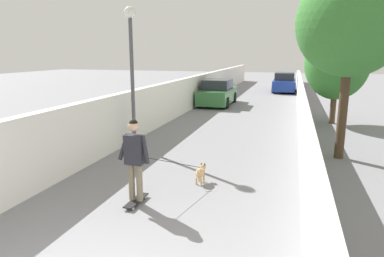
% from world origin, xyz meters
% --- Properties ---
extents(ground_plane, '(80.00, 80.00, 0.00)m').
position_xyz_m(ground_plane, '(14.00, 0.00, 0.00)').
color(ground_plane, gray).
extents(wall_left, '(48.00, 0.30, 1.78)m').
position_xyz_m(wall_left, '(12.00, 2.98, 0.89)').
color(wall_left, silver).
rests_on(wall_left, ground).
extents(fence_right, '(48.00, 0.30, 1.23)m').
position_xyz_m(fence_right, '(12.00, -2.98, 0.61)').
color(fence_right, silver).
rests_on(fence_right, ground).
extents(tree_right_near, '(3.01, 3.01, 5.46)m').
position_xyz_m(tree_right_near, '(7.50, -3.97, 3.91)').
color(tree_right_near, '#473523').
rests_on(tree_right_near, ground).
extents(tree_right_mid, '(2.72, 2.72, 4.30)m').
position_xyz_m(tree_right_mid, '(13.00, -4.29, 2.68)').
color(tree_right_mid, brown).
rests_on(tree_right_mid, ground).
extents(lamp_post, '(0.36, 0.36, 4.49)m').
position_xyz_m(lamp_post, '(6.82, 2.43, 3.06)').
color(lamp_post, '#4C4C51').
rests_on(lamp_post, ground).
extents(skateboard, '(0.81, 0.22, 0.08)m').
position_xyz_m(skateboard, '(2.83, 0.48, 0.07)').
color(skateboard, black).
rests_on(skateboard, ground).
extents(person_skateboarder, '(0.23, 0.71, 1.71)m').
position_xyz_m(person_skateboarder, '(2.83, 0.48, 1.08)').
color(person_skateboarder, '#726651').
rests_on(person_skateboarder, skateboard).
extents(dog, '(1.81, 1.11, 1.06)m').
position_xyz_m(dog, '(4.35, -0.50, 0.28)').
color(dog, tan).
rests_on(dog, ground).
extents(car_near, '(4.15, 1.80, 1.54)m').
position_xyz_m(car_near, '(17.11, 1.83, 0.71)').
color(car_near, '#336B38').
rests_on(car_near, ground).
extents(car_far, '(4.21, 1.80, 1.54)m').
position_xyz_m(car_far, '(25.71, -1.83, 0.72)').
color(car_far, navy).
rests_on(car_far, ground).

